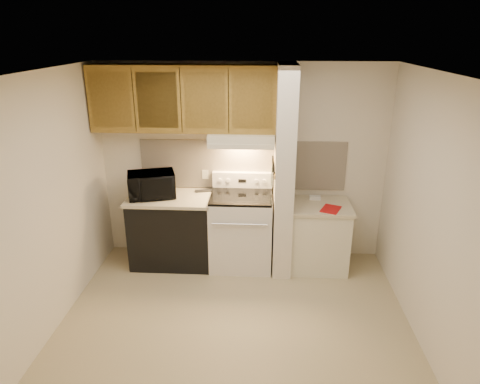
{
  "coord_description": "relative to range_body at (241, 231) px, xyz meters",
  "views": [
    {
      "loc": [
        0.26,
        -3.71,
        2.82
      ],
      "look_at": [
        0.01,
        0.75,
        1.14
      ],
      "focal_mm": 32.0,
      "sensor_mm": 36.0,
      "label": 1
    }
  ],
  "objects": [
    {
      "name": "cab_door_c",
      "position": [
        -0.42,
        0.01,
        1.62
      ],
      "size": [
        0.46,
        0.01,
        0.63
      ],
      "primitive_type": "cube",
      "color": "olive",
      "rests_on": "upper_cabinets"
    },
    {
      "name": "knife_handle_d",
      "position": [
        0.38,
        0.02,
        0.91
      ],
      "size": [
        0.02,
        0.02,
        0.1
      ],
      "primitive_type": "cylinder",
      "color": "black",
      "rests_on": "knife_strip"
    },
    {
      "name": "cab_gap_b",
      "position": [
        -0.69,
        0.01,
        1.62
      ],
      "size": [
        0.01,
        0.01,
        0.73
      ],
      "primitive_type": "cube",
      "color": "black",
      "rests_on": "upper_cabinets"
    },
    {
      "name": "knife_handle_a",
      "position": [
        0.38,
        -0.21,
        0.91
      ],
      "size": [
        0.02,
        0.02,
        0.1
      ],
      "primitive_type": "cylinder",
      "color": "black",
      "rests_on": "knife_strip"
    },
    {
      "name": "cooktop",
      "position": [
        0.0,
        0.0,
        0.48
      ],
      "size": [
        0.74,
        0.64,
        0.03
      ],
      "primitive_type": "cube",
      "color": "black",
      "rests_on": "range_body"
    },
    {
      "name": "range_knob_left_inner",
      "position": [
        -0.18,
        0.24,
        0.59
      ],
      "size": [
        0.05,
        0.02,
        0.05
      ],
      "primitive_type": "cylinder",
      "rotation": [
        1.57,
        0.0,
        0.0
      ],
      "color": "silver",
      "rests_on": "range_backguard"
    },
    {
      "name": "ceiling",
      "position": [
        0.0,
        -1.16,
        2.04
      ],
      "size": [
        3.6,
        3.6,
        0.0
      ],
      "primitive_type": "plane",
      "rotation": [
        3.14,
        0.0,
        0.0
      ],
      "color": "white",
      "rests_on": "wall_back"
    },
    {
      "name": "red_folder",
      "position": [
        1.07,
        -0.16,
        0.39
      ],
      "size": [
        0.29,
        0.33,
        0.01
      ],
      "primitive_type": "cube",
      "rotation": [
        0.0,
        0.0,
        -0.41
      ],
      "color": "#B61010",
      "rests_on": "right_countertop"
    },
    {
      "name": "hood_lip",
      "position": [
        0.0,
        -0.08,
        1.12
      ],
      "size": [
        0.78,
        0.04,
        0.06
      ],
      "primitive_type": "cube",
      "color": "beige",
      "rests_on": "range_hood"
    },
    {
      "name": "oven_mitt",
      "position": [
        0.38,
        0.17,
        0.68
      ],
      "size": [
        0.03,
        0.1,
        0.24
      ],
      "primitive_type": "cube",
      "color": "slate",
      "rests_on": "partition_pillar"
    },
    {
      "name": "pillar_trim",
      "position": [
        0.39,
        -0.01,
        0.84
      ],
      "size": [
        0.01,
        0.7,
        0.04
      ],
      "primitive_type": "cube",
      "color": "olive",
      "rests_on": "partition_pillar"
    },
    {
      "name": "floor",
      "position": [
        0.0,
        -1.16,
        -0.46
      ],
      "size": [
        3.6,
        3.6,
        0.0
      ],
      "primitive_type": "plane",
      "color": "tan",
      "rests_on": "ground"
    },
    {
      "name": "cab_gap_c",
      "position": [
        -0.14,
        0.01,
        1.62
      ],
      "size": [
        0.01,
        0.01,
        0.73
      ],
      "primitive_type": "cube",
      "color": "black",
      "rests_on": "upper_cabinets"
    },
    {
      "name": "knife_strip",
      "position": [
        0.39,
        -0.06,
        0.86
      ],
      "size": [
        0.02,
        0.42,
        0.04
      ],
      "primitive_type": "cube",
      "color": "black",
      "rests_on": "partition_pillar"
    },
    {
      "name": "cab_gap_a",
      "position": [
        -1.23,
        0.01,
        1.62
      ],
      "size": [
        0.01,
        0.01,
        0.73
      ],
      "primitive_type": "cube",
      "color": "black",
      "rests_on": "upper_cabinets"
    },
    {
      "name": "knife_blade_e",
      "position": [
        0.38,
        0.1,
        0.75
      ],
      "size": [
        0.01,
        0.04,
        0.18
      ],
      "primitive_type": "cube",
      "color": "silver",
      "rests_on": "knife_strip"
    },
    {
      "name": "wall_right",
      "position": [
        1.8,
        -1.16,
        0.79
      ],
      "size": [
        0.02,
        3.0,
        2.5
      ],
      "primitive_type": "cube",
      "color": "beige",
      "rests_on": "floor"
    },
    {
      "name": "dishwasher_front",
      "position": [
        -0.88,
        0.01,
        -0.03
      ],
      "size": [
        1.0,
        0.63,
        0.87
      ],
      "primitive_type": "cube",
      "color": "black",
      "rests_on": "floor"
    },
    {
      "name": "wall_back",
      "position": [
        0.0,
        0.34,
        0.79
      ],
      "size": [
        3.6,
        2.5,
        0.02
      ],
      "primitive_type": "cube",
      "rotation": [
        1.57,
        0.0,
        0.0
      ],
      "color": "beige",
      "rests_on": "floor"
    },
    {
      "name": "knife_blade_c",
      "position": [
        0.38,
        -0.06,
        0.74
      ],
      "size": [
        0.01,
        0.04,
        0.2
      ],
      "primitive_type": "cube",
      "color": "silver",
      "rests_on": "knife_strip"
    },
    {
      "name": "outlet",
      "position": [
        -0.48,
        0.32,
        0.64
      ],
      "size": [
        0.08,
        0.01,
        0.12
      ],
      "primitive_type": "cube",
      "color": "beige",
      "rests_on": "backsplash"
    },
    {
      "name": "cab_door_b",
      "position": [
        -0.96,
        0.01,
        1.62
      ],
      "size": [
        0.46,
        0.01,
        0.63
      ],
      "primitive_type": "cube",
      "color": "olive",
      "rests_on": "upper_cabinets"
    },
    {
      "name": "range_display",
      "position": [
        0.0,
        0.24,
        0.59
      ],
      "size": [
        0.1,
        0.01,
        0.04
      ],
      "primitive_type": "cube",
      "color": "black",
      "rests_on": "range_backguard"
    },
    {
      "name": "knife_blade_d",
      "position": [
        0.38,
        0.01,
        0.76
      ],
      "size": [
        0.01,
        0.04,
        0.16
      ],
      "primitive_type": "cube",
      "color": "silver",
      "rests_on": "knife_strip"
    },
    {
      "name": "microwave",
      "position": [
        -1.1,
        -0.01,
        0.6
      ],
      "size": [
        0.64,
        0.52,
        0.31
      ],
      "primitive_type": "imported",
      "rotation": [
        0.0,
        0.0,
        0.3
      ],
      "color": "black",
      "rests_on": "left_countertop"
    },
    {
      "name": "right_countertop",
      "position": [
        0.97,
        -0.01,
        0.37
      ],
      "size": [
        0.74,
        0.64,
        0.04
      ],
      "primitive_type": "cube",
      "color": "beige",
      "rests_on": "right_cab_base"
    },
    {
      "name": "oven_window",
      "position": [
        0.0,
        -0.32,
        0.04
      ],
      "size": [
        0.5,
        0.01,
        0.3
      ],
      "primitive_type": "cube",
      "color": "black",
      "rests_on": "range_body"
    },
    {
      "name": "range_hood",
      "position": [
        0.0,
        0.12,
        1.17
      ],
      "size": [
        0.78,
        0.44,
        0.15
      ],
      "primitive_type": "cube",
      "color": "beige",
      "rests_on": "upper_cabinets"
    },
    {
      "name": "range_backguard",
      "position": [
        0.0,
        0.28,
        0.59
      ],
      "size": [
        0.76,
        0.08,
        0.2
      ],
      "primitive_type": "cube",
      "color": "silver",
      "rests_on": "range_body"
    },
    {
      "name": "teal_jar",
      "position": [
        -1.23,
        0.23,
        0.5
      ],
      "size": [
        0.11,
        0.11,
        0.1
      ],
      "primitive_type": "cylinder",
      "rotation": [
        0.0,
        0.0,
        0.13
      ],
      "color": "#256255",
      "rests_on": "left_countertop"
    },
    {
      "name": "knife_handle_c",
      "position": [
        0.38,
        -0.06,
        0.91
      ],
      "size": [
        0.02,
        0.02,
        0.1
      ],
      "primitive_type": "cylinder",
      "color": "black",
      "rests_on": "knife_strip"
    },
    {
      "name": "upper_cabinets",
      "position": [
        -0.69,
        0.17,
        1.62
      ],
      "size": [
        2.18,
        0.33,
        0.77
      ],
      "primitive_type": "cube",
      "color": "olive",
      "rests_on": "wall_back"
    },
    {
      "name": "cab_door_d",
      "position": [
        0.13,
        0.01,
        1.62
      ],
      "size": [
        0.46,
        0.01,
        0.63
      ],
      "primitive_type": "cube",
      "color": "olive",
      "rests_on": "upper_cabinets"
    },
    {
      "name": "left_countertop",
      "position": [
        -0.88,
        0.01,
        0.43
      ],
      "size": [
        1.04,
        0.67,
        0.04
      ],
      "primitive_type": "cube",
      "color": "beige",
      "rests_on": "dishwasher_front"
    },
    {
      "name": "right_cab_base",
      "position": [
        0.97,
        -0.01,
        -0.06
      ],
      "size": [
        0.7,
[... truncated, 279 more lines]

